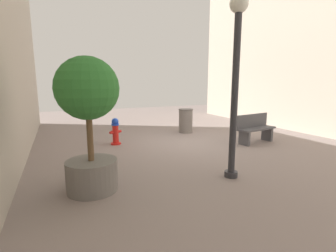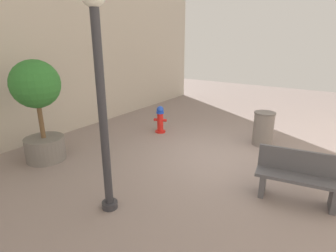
# 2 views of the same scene
# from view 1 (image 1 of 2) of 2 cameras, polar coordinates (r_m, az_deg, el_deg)

# --- Properties ---
(ground_plane) EXTENTS (23.40, 23.40, 0.00)m
(ground_plane) POSITION_cam_1_polar(r_m,az_deg,el_deg) (8.45, 4.96, -3.61)
(ground_plane) COLOR gray
(fire_hydrant) EXTENTS (0.42, 0.40, 0.87)m
(fire_hydrant) POSITION_cam_1_polar(r_m,az_deg,el_deg) (8.15, -12.16, -1.20)
(fire_hydrant) COLOR red
(fire_hydrant) RESTS_ON ground_plane
(bench_near) EXTENTS (1.53, 0.66, 0.95)m
(bench_near) POSITION_cam_1_polar(r_m,az_deg,el_deg) (8.72, 19.60, -0.48)
(bench_near) COLOR #4C4C51
(bench_near) RESTS_ON ground_plane
(planter_tree) EXTENTS (1.12, 1.12, 2.46)m
(planter_tree) POSITION_cam_1_polar(r_m,az_deg,el_deg) (4.60, -18.00, 2.96)
(planter_tree) COLOR slate
(planter_tree) RESTS_ON ground_plane
(street_lamp) EXTENTS (0.36, 0.36, 3.66)m
(street_lamp) POSITION_cam_1_polar(r_m,az_deg,el_deg) (5.19, 15.55, 12.91)
(street_lamp) COLOR #2D2D33
(street_lamp) RESTS_ON ground_plane
(trash_bin) EXTENTS (0.58, 0.58, 0.95)m
(trash_bin) POSITION_cam_1_polar(r_m,az_deg,el_deg) (9.92, 4.14, 1.25)
(trash_bin) COLOR slate
(trash_bin) RESTS_ON ground_plane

